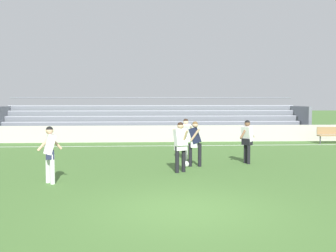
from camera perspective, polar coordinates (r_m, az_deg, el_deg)
name	(u,v)px	position (r m, az deg, el deg)	size (l,w,h in m)	color
ground_plane	(185,210)	(9.10, 2.41, -11.56)	(160.00, 160.00, 0.00)	#477033
field_line_sideline	(160,146)	(21.35, -1.15, -2.75)	(44.00, 0.12, 0.01)	white
sideline_wall	(158,134)	(23.27, -1.37, -1.08)	(48.00, 0.16, 0.93)	#BCB7AD
bleacher_stand	(154,120)	(26.14, -1.92, 0.77)	(19.06, 3.67, 2.55)	#9EA3AD
bench_far_right	(334,134)	(24.19, 21.96, -0.97)	(1.80, 0.40, 0.90)	#99754C
player_white_overlapping	(180,143)	(13.50, 1.73, -2.31)	(0.48, 0.65, 1.66)	black
player_dark_trailing_run	(195,140)	(14.72, 3.77, -1.93)	(0.51, 0.62, 1.62)	black
player_white_on_ball	(50,150)	(12.19, -16.05, -3.17)	(0.64, 0.48, 1.64)	white
player_white_pressing_high	(247,138)	(15.64, 10.90, -1.63)	(0.69, 0.51, 1.63)	black
player_white_challenging	(186,135)	(16.34, 2.47, -1.31)	(0.58, 0.51, 1.64)	white
soccer_ball	(186,164)	(14.65, 2.51, -5.29)	(0.22, 0.22, 0.22)	white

